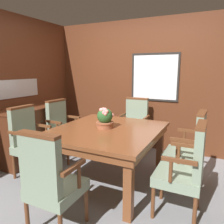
# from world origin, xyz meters

# --- Properties ---
(ground_plane) EXTENTS (14.00, 14.00, 0.00)m
(ground_plane) POSITION_xyz_m (0.00, 0.00, 0.00)
(ground_plane) COLOR gray
(wall_back) EXTENTS (7.20, 0.08, 2.45)m
(wall_back) POSITION_xyz_m (0.00, 1.73, 1.23)
(wall_back) COLOR #5B2D19
(wall_back) RESTS_ON ground_plane
(dining_table) EXTENTS (1.36, 1.50, 0.75)m
(dining_table) POSITION_xyz_m (0.12, 0.18, 0.66)
(dining_table) COLOR brown
(dining_table) RESTS_ON ground_plane
(chair_head_far) EXTENTS (0.51, 0.48, 1.02)m
(chair_head_far) POSITION_xyz_m (0.09, 1.34, 0.54)
(chair_head_far) COLOR brown
(chair_head_far) RESTS_ON ground_plane
(chair_right_near) EXTENTS (0.47, 0.50, 1.02)m
(chair_right_near) POSITION_xyz_m (1.19, -0.13, 0.54)
(chair_right_near) COLOR brown
(chair_right_near) RESTS_ON ground_plane
(chair_right_far) EXTENTS (0.48, 0.51, 1.02)m
(chair_right_far) POSITION_xyz_m (1.15, 0.51, 0.54)
(chair_right_far) COLOR brown
(chair_right_far) RESTS_ON ground_plane
(chair_left_far) EXTENTS (0.50, 0.52, 1.02)m
(chair_left_far) POSITION_xyz_m (-0.95, 0.55, 0.54)
(chair_left_far) COLOR brown
(chair_left_far) RESTS_ON ground_plane
(chair_left_near) EXTENTS (0.48, 0.50, 1.02)m
(chair_left_near) POSITION_xyz_m (-0.97, -0.16, 0.54)
(chair_left_near) COLOR brown
(chair_left_near) RESTS_ON ground_plane
(chair_head_near) EXTENTS (0.50, 0.47, 1.02)m
(chair_head_near) POSITION_xyz_m (0.12, -0.94, 0.54)
(chair_head_near) COLOR brown
(chair_head_near) RESTS_ON ground_plane
(potted_plant) EXTENTS (0.24, 0.24, 0.29)m
(potted_plant) POSITION_xyz_m (0.07, 0.20, 0.88)
(potted_plant) COLOR #9E5638
(potted_plant) RESTS_ON dining_table
(sideboard_cabinet) EXTENTS (0.55, 1.26, 0.89)m
(sideboard_cabinet) POSITION_xyz_m (-1.45, 0.33, 0.45)
(sideboard_cabinet) COLOR #512816
(sideboard_cabinet) RESTS_ON ground_plane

